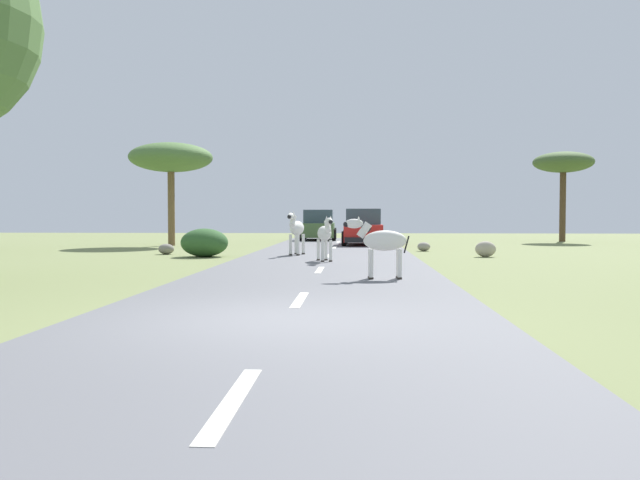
{
  "coord_description": "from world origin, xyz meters",
  "views": [
    {
      "loc": [
        1.06,
        -8.9,
        1.47
      ],
      "look_at": [
        0.03,
        9.74,
        0.77
      ],
      "focal_mm": 36.65,
      "sensor_mm": 36.0,
      "label": 1
    }
  ],
  "objects_px": {
    "tree_6": "(171,158)",
    "car_1": "(319,226)",
    "zebra_0": "(325,234)",
    "zebra_2": "(381,241)",
    "bush_0": "(204,243)",
    "car_0": "(363,228)",
    "rock_1": "(486,249)",
    "rock_0": "(166,249)",
    "zebra_1": "(296,229)",
    "tree_0": "(563,164)",
    "rock_2": "(424,247)"
  },
  "relations": [
    {
      "from": "tree_0",
      "to": "bush_0",
      "type": "bearing_deg",
      "value": -139.51
    },
    {
      "from": "rock_0",
      "to": "bush_0",
      "type": "bearing_deg",
      "value": -37.5
    },
    {
      "from": "zebra_2",
      "to": "zebra_1",
      "type": "bearing_deg",
      "value": 13.37
    },
    {
      "from": "zebra_2",
      "to": "tree_0",
      "type": "xyz_separation_m",
      "value": [
        11.03,
        22.71,
        3.48
      ]
    },
    {
      "from": "zebra_2",
      "to": "bush_0",
      "type": "relative_size",
      "value": 0.89
    },
    {
      "from": "zebra_0",
      "to": "tree_6",
      "type": "bearing_deg",
      "value": -69.59
    },
    {
      "from": "rock_1",
      "to": "tree_6",
      "type": "bearing_deg",
      "value": 149.31
    },
    {
      "from": "zebra_0",
      "to": "zebra_2",
      "type": "relative_size",
      "value": 0.98
    },
    {
      "from": "zebra_1",
      "to": "tree_6",
      "type": "distance_m",
      "value": 11.07
    },
    {
      "from": "rock_0",
      "to": "rock_1",
      "type": "relative_size",
      "value": 0.81
    },
    {
      "from": "zebra_0",
      "to": "tree_0",
      "type": "distance_m",
      "value": 21.58
    },
    {
      "from": "rock_0",
      "to": "rock_1",
      "type": "height_order",
      "value": "rock_1"
    },
    {
      "from": "car_0",
      "to": "rock_1",
      "type": "bearing_deg",
      "value": 117.03
    },
    {
      "from": "rock_1",
      "to": "zebra_0",
      "type": "bearing_deg",
      "value": -150.37
    },
    {
      "from": "zebra_0",
      "to": "rock_1",
      "type": "bearing_deg",
      "value": -165.59
    },
    {
      "from": "zebra_2",
      "to": "tree_0",
      "type": "height_order",
      "value": "tree_0"
    },
    {
      "from": "tree_6",
      "to": "rock_1",
      "type": "height_order",
      "value": "tree_6"
    },
    {
      "from": "zebra_0",
      "to": "tree_0",
      "type": "xyz_separation_m",
      "value": [
        12.56,
        17.2,
        3.47
      ]
    },
    {
      "from": "zebra_1",
      "to": "rock_0",
      "type": "relative_size",
      "value": 2.82
    },
    {
      "from": "tree_6",
      "to": "rock_2",
      "type": "bearing_deg",
      "value": -20.34
    },
    {
      "from": "car_0",
      "to": "rock_2",
      "type": "height_order",
      "value": "car_0"
    },
    {
      "from": "zebra_2",
      "to": "car_0",
      "type": "xyz_separation_m",
      "value": [
        -0.21,
        17.14,
        -0.04
      ]
    },
    {
      "from": "zebra_2",
      "to": "zebra_0",
      "type": "bearing_deg",
      "value": 11.48
    },
    {
      "from": "bush_0",
      "to": "rock_2",
      "type": "bearing_deg",
      "value": 26.82
    },
    {
      "from": "bush_0",
      "to": "rock_1",
      "type": "distance_m",
      "value": 9.97
    },
    {
      "from": "rock_1",
      "to": "zebra_1",
      "type": "bearing_deg",
      "value": -179.94
    },
    {
      "from": "tree_6",
      "to": "car_1",
      "type": "bearing_deg",
      "value": 42.91
    },
    {
      "from": "car_1",
      "to": "tree_0",
      "type": "height_order",
      "value": "tree_0"
    },
    {
      "from": "car_0",
      "to": "rock_1",
      "type": "distance_m",
      "value": 9.49
    },
    {
      "from": "zebra_1",
      "to": "rock_1",
      "type": "bearing_deg",
      "value": -169.29
    },
    {
      "from": "rock_1",
      "to": "bush_0",
      "type": "bearing_deg",
      "value": -177.45
    },
    {
      "from": "zebra_1",
      "to": "car_0",
      "type": "bearing_deg",
      "value": -95.75
    },
    {
      "from": "tree_6",
      "to": "rock_1",
      "type": "distance_m",
      "value": 16.27
    },
    {
      "from": "car_0",
      "to": "tree_0",
      "type": "xyz_separation_m",
      "value": [
        11.24,
        5.57,
        3.52
      ]
    },
    {
      "from": "bush_0",
      "to": "zebra_2",
      "type": "bearing_deg",
      "value": -54.14
    },
    {
      "from": "rock_2",
      "to": "rock_0",
      "type": "bearing_deg",
      "value": -164.48
    },
    {
      "from": "tree_6",
      "to": "bush_0",
      "type": "distance_m",
      "value": 9.96
    },
    {
      "from": "zebra_2",
      "to": "car_1",
      "type": "bearing_deg",
      "value": 2.75
    },
    {
      "from": "rock_0",
      "to": "zebra_2",
      "type": "bearing_deg",
      "value": -51.15
    },
    {
      "from": "zebra_0",
      "to": "rock_2",
      "type": "distance_m",
      "value": 7.83
    },
    {
      "from": "car_0",
      "to": "zebra_0",
      "type": "bearing_deg",
      "value": 84.09
    },
    {
      "from": "tree_6",
      "to": "rock_0",
      "type": "height_order",
      "value": "tree_6"
    },
    {
      "from": "car_1",
      "to": "bush_0",
      "type": "distance_m",
      "value": 15.2
    },
    {
      "from": "zebra_2",
      "to": "car_1",
      "type": "xyz_separation_m",
      "value": [
        -2.72,
        23.07,
        -0.04
      ]
    },
    {
      "from": "tree_6",
      "to": "rock_0",
      "type": "distance_m",
      "value": 8.4
    },
    {
      "from": "zebra_0",
      "to": "car_1",
      "type": "distance_m",
      "value": 17.6
    },
    {
      "from": "car_1",
      "to": "rock_2",
      "type": "xyz_separation_m",
      "value": [
        4.95,
        -10.72,
        -0.66
      ]
    },
    {
      "from": "zebra_0",
      "to": "zebra_1",
      "type": "bearing_deg",
      "value": -84.65
    },
    {
      "from": "rock_1",
      "to": "rock_2",
      "type": "distance_m",
      "value": 4.1
    },
    {
      "from": "zebra_0",
      "to": "zebra_1",
      "type": "distance_m",
      "value": 3.36
    }
  ]
}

